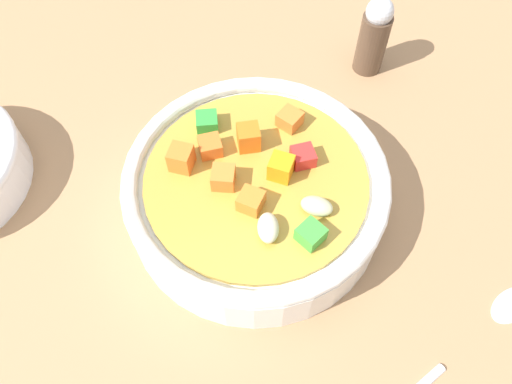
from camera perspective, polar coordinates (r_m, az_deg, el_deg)
ground_plane at (r=43.45cm, az=-0.00°, el=-2.40°), size 140.00×140.00×2.00cm
soup_bowl_main at (r=40.20cm, az=-0.00°, el=0.24°), size 20.69×20.69×6.49cm
spoon at (r=39.81cm, az=20.69°, el=-17.59°), size 22.15×11.85×0.75cm
pepper_shaker at (r=51.27cm, az=13.13°, el=16.76°), size 2.84×2.84×8.04cm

